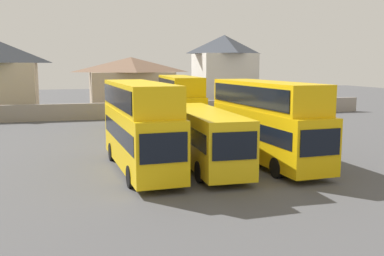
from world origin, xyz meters
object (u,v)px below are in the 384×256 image
Objects in this scene: bus_2 at (204,135)px; house_terrace_right at (224,72)px; bus_5 at (180,100)px; house_terrace_left at (0,77)px; house_terrace_centre at (131,84)px; bus_4 at (130,111)px; bus_3 at (266,117)px; bus_1 at (140,121)px.

house_terrace_right reaches higher than bus_2.
bus_2 is 14.89m from bus_5.
house_terrace_centre is at bearing -0.63° from house_terrace_left.
house_terrace_right is at bearing 159.99° from bus_2.
house_terrace_centre is (2.48, 17.16, 1.60)m from bus_4.
house_terrace_left reaches higher than house_terrace_centre.
bus_4 is at bearing -159.53° from bus_3.
house_terrace_left is 0.89× the size of house_terrace_right.
house_terrace_centre is at bearing -176.04° from bus_3.
bus_3 is 16.03m from bus_4.
house_terrace_centre is (0.05, 31.96, 1.62)m from bus_2.
bus_2 is 35.74m from house_terrace_left.
bus_2 is at bearing -111.37° from house_terrace_right.
bus_2 is 1.08× the size of house_terrace_right.
bus_2 is 15.00m from bus_4.
house_terrace_centre is at bearing 169.49° from bus_4.
bus_4 is at bearing -98.23° from house_terrace_centre.
bus_1 is 0.92× the size of bus_5.
house_terrace_right reaches higher than bus_3.
bus_3 reaches higher than bus_5.
bus_1 is at bearing -69.94° from house_terrace_left.
house_terrace_centre is (15.50, -0.17, -0.95)m from house_terrace_left.
bus_3 is at bearing -83.01° from house_terrace_centre.
bus_3 is 1.28× the size of house_terrace_left.
bus_5 reaches higher than bus_4.
bus_2 is 34.90m from house_terrace_right.
bus_3 is 33.47m from house_terrace_right.
house_terrace_centre reaches higher than bus_5.
bus_3 reaches higher than bus_4.
house_terrace_left reaches higher than bus_3.
bus_3 is 1.06× the size of house_terrace_centre.
bus_5 is at bearing -44.70° from house_terrace_left.
bus_1 is at bearing -96.85° from house_terrace_centre.
bus_4 is 1.26× the size of house_terrace_left.
bus_2 is at bearing 7.03° from bus_4.
house_terrace_right reaches higher than bus_5.
bus_1 is 1.08× the size of house_terrace_right.
house_terrace_right is (12.61, 0.40, 1.52)m from house_terrace_centre.
bus_4 is 4.67m from bus_5.
bus_3 is at bearing 93.19° from bus_2.
bus_5 is 24.83m from house_terrace_left.
bus_4 is at bearing -169.33° from bus_2.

